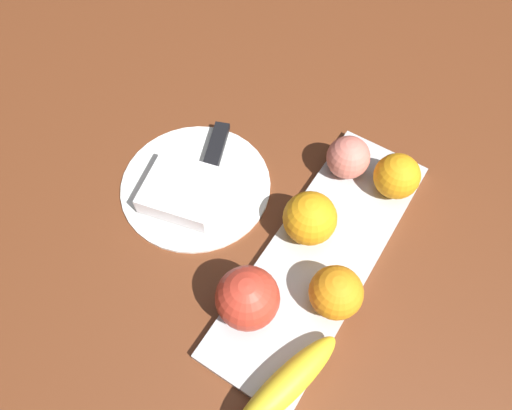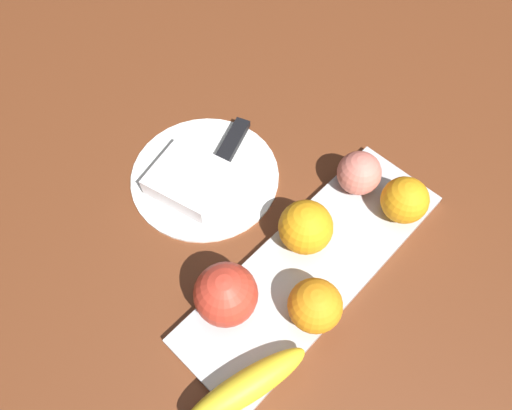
{
  "view_description": "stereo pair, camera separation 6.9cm",
  "coord_description": "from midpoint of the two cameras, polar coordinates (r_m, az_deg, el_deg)",
  "views": [
    {
      "loc": [
        0.35,
        0.04,
        0.64
      ],
      "look_at": [
        0.05,
        -0.15,
        0.04
      ],
      "focal_mm": 34.19,
      "sensor_mm": 36.0,
      "label": 1
    },
    {
      "loc": [
        0.3,
        0.1,
        0.64
      ],
      "look_at": [
        0.05,
        -0.15,
        0.04
      ],
      "focal_mm": 34.19,
      "sensor_mm": 36.0,
      "label": 2
    }
  ],
  "objects": [
    {
      "name": "ground_plane",
      "position": [
        0.72,
        9.45,
        -4.59
      ],
      "size": [
        2.4,
        2.4,
        0.0
      ],
      "primitive_type": "plane",
      "color": "brown"
    },
    {
      "name": "fruit_tray",
      "position": [
        0.7,
        4.91,
        -6.02
      ],
      "size": [
        0.43,
        0.14,
        0.01
      ],
      "primitive_type": "cube",
      "color": "#B6B9BA",
      "rests_on": "ground_plane"
    },
    {
      "name": "apple",
      "position": [
        0.62,
        -4.23,
        -11.08
      ],
      "size": [
        0.08,
        0.08,
        0.08
      ],
      "primitive_type": "sphere",
      "color": "red",
      "rests_on": "fruit_tray"
    },
    {
      "name": "banana",
      "position": [
        0.61,
        0.21,
        -20.54
      ],
      "size": [
        0.17,
        0.08,
        0.04
      ],
      "primitive_type": "ellipsoid",
      "rotation": [
        0.0,
        0.0,
        -0.27
      ],
      "color": "yellow",
      "rests_on": "fruit_tray"
    },
    {
      "name": "orange_near_apple",
      "position": [
        0.73,
        13.9,
        2.92
      ],
      "size": [
        0.07,
        0.07,
        0.07
      ],
      "primitive_type": "sphere",
      "color": "orange",
      "rests_on": "fruit_tray"
    },
    {
      "name": "orange_near_banana",
      "position": [
        0.67,
        3.41,
        -1.82
      ],
      "size": [
        0.08,
        0.08,
        0.08
      ],
      "primitive_type": "sphere",
      "color": "orange",
      "rests_on": "fruit_tray"
    },
    {
      "name": "orange_center",
      "position": [
        0.63,
        6.23,
        -10.42
      ],
      "size": [
        0.07,
        0.07,
        0.07
      ],
      "primitive_type": "sphere",
      "color": "orange",
      "rests_on": "fruit_tray"
    },
    {
      "name": "peach",
      "position": [
        0.74,
        8.13,
        5.33
      ],
      "size": [
        0.07,
        0.07,
        0.07
      ],
      "primitive_type": "sphere",
      "color": "#D67162",
      "rests_on": "fruit_tray"
    },
    {
      "name": "dinner_plate",
      "position": [
        0.76,
        -9.65,
        2.18
      ],
      "size": [
        0.23,
        0.23,
        0.01
      ],
      "primitive_type": "cylinder",
      "color": "white",
      "rests_on": "ground_plane"
    },
    {
      "name": "folded_napkin",
      "position": [
        0.74,
        -11.24,
        1.42
      ],
      "size": [
        0.12,
        0.13,
        0.03
      ],
      "primitive_type": "cube",
      "rotation": [
        0.0,
        0.0,
        0.24
      ],
      "color": "white",
      "rests_on": "dinner_plate"
    },
    {
      "name": "knife",
      "position": [
        0.78,
        -7.45,
        5.71
      ],
      "size": [
        0.18,
        0.09,
        0.01
      ],
      "rotation": [
        0.0,
        0.0,
        0.37
      ],
      "color": "silver",
      "rests_on": "dinner_plate"
    }
  ]
}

